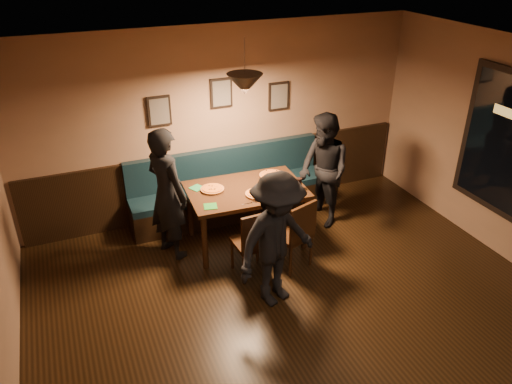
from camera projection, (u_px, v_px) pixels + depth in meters
floor at (339, 362)px, 5.04m from camera, size 7.00×7.00×0.00m
ceiling at (368, 93)px, 3.73m from camera, size 7.00×7.00×0.00m
wall_back at (222, 122)px, 7.24m from camera, size 6.00×0.00×6.00m
wainscot at (224, 178)px, 7.63m from camera, size 5.88×0.06×1.00m
booth_bench at (230, 186)px, 7.41m from camera, size 3.00×0.60×1.00m
picture_left at (159, 111)px, 6.77m from camera, size 0.32×0.04×0.42m
picture_center at (221, 93)px, 7.00m from camera, size 0.32×0.04×0.42m
picture_right at (279, 96)px, 7.38m from camera, size 0.32×0.04×0.42m
pendant_lamp at (245, 84)px, 5.96m from camera, size 0.44×0.44×0.25m
dining_table at (246, 215)px, 6.81m from camera, size 1.60×1.08×0.83m
chair_near_left at (251, 241)px, 6.14m from camera, size 0.44×0.44×0.95m
chair_near_right at (291, 233)px, 6.29m from camera, size 0.54×0.54×0.97m
diner_left at (167, 194)px, 6.35m from camera, size 0.66×0.77×1.79m
diner_right at (324, 171)px, 7.09m from camera, size 0.70×0.86×1.68m
diner_front at (277, 240)px, 5.52m from camera, size 1.20×0.92×1.65m
pizza_a at (212, 189)px, 6.57m from camera, size 0.32×0.32×0.04m
pizza_b at (258, 194)px, 6.45m from camera, size 0.35×0.35×0.04m
pizza_c at (272, 175)px, 6.93m from camera, size 0.46×0.46×0.04m
soda_glass at (299, 184)px, 6.57m from camera, size 0.08×0.08×0.16m
tabasco_bottle at (283, 178)px, 6.77m from camera, size 0.04×0.04×0.12m
napkin_a at (197, 188)px, 6.63m from camera, size 0.22×0.22×0.01m
napkin_b at (210, 206)px, 6.19m from camera, size 0.19×0.19×0.01m
cutlery_set at (254, 202)px, 6.28m from camera, size 0.17×0.02×0.00m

